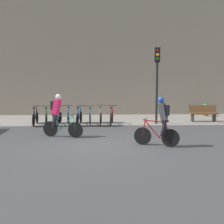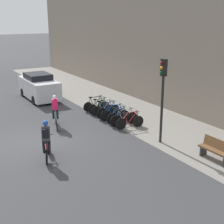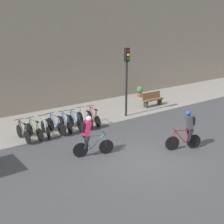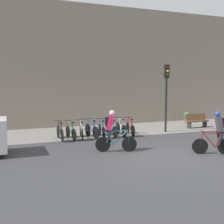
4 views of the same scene
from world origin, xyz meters
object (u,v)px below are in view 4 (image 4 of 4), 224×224
(bench, at_px, (197,121))
(potted_plant, at_px, (187,116))
(parked_bike_4, at_px, (102,130))
(parked_bike_1, at_px, (71,132))
(traffic_light_pole, at_px, (166,86))
(parked_bike_2, at_px, (81,131))
(cyclist_grey, at_px, (218,131))
(parked_bike_0, at_px, (60,132))
(parked_bike_6, at_px, (121,128))
(parked_bike_3, at_px, (92,130))
(parked_bike_5, at_px, (111,129))
(cyclist_pink, at_px, (112,130))
(parked_bike_7, at_px, (130,128))

(bench, xyz_separation_m, potted_plant, (0.91, 2.30, -0.03))
(parked_bike_4, distance_m, bench, 6.79)
(parked_bike_1, relative_size, traffic_light_pole, 0.41)
(parked_bike_2, height_order, bench, parked_bike_2)
(parked_bike_4, bearing_deg, traffic_light_pole, 2.04)
(cyclist_grey, xyz_separation_m, traffic_light_pole, (0.82, 5.28, 1.76))
(cyclist_grey, distance_m, parked_bike_0, 7.49)
(bench, bearing_deg, parked_bike_1, -174.38)
(parked_bike_4, xyz_separation_m, parked_bike_6, (1.11, 0.00, 0.01))
(parked_bike_3, height_order, parked_bike_5, parked_bike_3)
(bench, bearing_deg, potted_plant, 68.37)
(cyclist_pink, distance_m, parked_bike_0, 3.66)
(parked_bike_0, bearing_deg, cyclist_grey, -43.41)
(parked_bike_2, bearing_deg, parked_bike_0, 179.99)
(parked_bike_1, height_order, parked_bike_3, parked_bike_3)
(parked_bike_5, relative_size, potted_plant, 2.01)
(parked_bike_7, height_order, potted_plant, parked_bike_7)
(parked_bike_3, xyz_separation_m, parked_bike_6, (1.67, -0.00, -0.00))
(parked_bike_0, relative_size, parked_bike_3, 0.99)
(parked_bike_5, bearing_deg, parked_bike_4, -179.89)
(cyclist_pink, relative_size, bench, 1.16)
(parked_bike_3, relative_size, traffic_light_pole, 0.42)
(parked_bike_0, xyz_separation_m, parked_bike_1, (0.56, 0.00, -0.00))
(bench, bearing_deg, parked_bike_0, -174.73)
(parked_bike_2, height_order, parked_bike_3, parked_bike_3)
(parked_bike_6, bearing_deg, bench, 8.37)
(parked_bike_4, bearing_deg, potted_plant, 22.27)
(parked_bike_6, distance_m, traffic_light_pole, 3.71)
(parked_bike_5, height_order, potted_plant, parked_bike_5)
(cyclist_grey, bearing_deg, parked_bike_2, 130.05)
(parked_bike_1, relative_size, parked_bike_7, 0.97)
(parked_bike_2, height_order, traffic_light_pole, traffic_light_pole)
(cyclist_pink, relative_size, potted_plant, 2.25)
(parked_bike_2, distance_m, parked_bike_3, 0.56)
(parked_bike_7, bearing_deg, parked_bike_0, 180.00)
(parked_bike_7, bearing_deg, parked_bike_2, -180.00)
(cyclist_pink, height_order, parked_bike_1, cyclist_pink)
(cyclist_grey, xyz_separation_m, potted_plant, (4.45, 8.27, -0.51))
(cyclist_pink, relative_size, parked_bike_3, 1.06)
(parked_bike_5, height_order, parked_bike_7, parked_bike_7)
(parked_bike_6, bearing_deg, parked_bike_3, 179.97)
(parked_bike_0, height_order, parked_bike_6, parked_bike_6)
(cyclist_pink, distance_m, parked_bike_4, 3.36)
(parked_bike_0, bearing_deg, parked_bike_7, -0.00)
(parked_bike_5, bearing_deg, parked_bike_3, 179.98)
(parked_bike_1, bearing_deg, bench, 5.62)
(parked_bike_0, xyz_separation_m, parked_bike_2, (1.11, -0.00, -0.01))
(parked_bike_2, bearing_deg, cyclist_grey, -49.95)
(parked_bike_2, bearing_deg, parked_bike_6, 0.01)
(parked_bike_7, distance_m, bench, 5.13)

